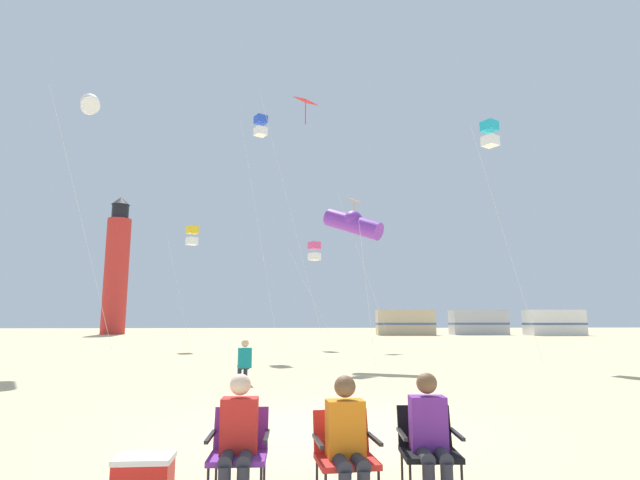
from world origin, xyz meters
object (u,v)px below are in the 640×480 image
object	(u,v)px
kite_flyer_standing	(244,360)
kite_box_rainbow	(314,251)
kite_box_blue	(261,126)
kite_tube_violet	(353,223)
kite_diamond_orange	(355,206)
rv_van_white	(554,323)
spectator_black_chair	(430,434)
lighthouse_distant	(117,269)
spectator_red_chair	(347,439)
kite_box_cyan	(490,134)
kite_box_gold	(192,236)
rv_van_tan	(405,323)
spectator_purple_chair	(238,436)
camp_chair_black	(427,443)
rv_van_silver	(478,323)
kite_tube_white	(90,105)
kite_diamond_scarlet	(304,112)
camp_chair_red	(344,449)
cooler_box	(143,480)
camp_chair_purple	(239,445)

from	to	relation	value
kite_flyer_standing	kite_box_rainbow	size ratio (longest dim) A/B	0.18
kite_box_blue	kite_box_rainbow	bearing A→B (deg)	49.03
kite_tube_violet	kite_diamond_orange	xyz separation A→B (m)	(1.82, 11.38, 3.40)
rv_van_white	spectator_black_chair	bearing A→B (deg)	-124.39
lighthouse_distant	rv_van_white	distance (m)	51.39
spectator_red_chair	rv_van_white	xyz separation A→B (m)	(29.80, 48.83, 0.78)
spectator_red_chair	rv_van_white	distance (m)	57.21
spectator_black_chair	kite_box_blue	bearing A→B (deg)	101.59
kite_box_cyan	kite_box_gold	xyz separation A→B (m)	(-14.71, 9.82, -3.15)
spectator_black_chair	rv_van_tan	bearing A→B (deg)	80.67
spectator_purple_chair	camp_chair_black	bearing A→B (deg)	4.62
camp_chair_black	rv_van_silver	world-z (taller)	rv_van_silver
kite_tube_violet	kite_box_blue	distance (m)	11.20
spectator_black_chair	rv_van_white	bearing A→B (deg)	63.88
kite_tube_white	rv_van_tan	bearing A→B (deg)	57.35
lighthouse_distant	kite_box_gold	bearing A→B (deg)	-65.22
kite_box_cyan	lighthouse_distant	xyz separation A→B (m)	(-29.19, 41.20, -2.07)
camp_chair_black	kite_tube_violet	distance (m)	14.83
kite_diamond_scarlet	lighthouse_distant	world-z (taller)	lighthouse_distant
spectator_black_chair	kite_box_cyan	xyz separation A→B (m)	(7.86, 15.68, 9.29)
camp_chair_red	kite_box_blue	size ratio (longest dim) A/B	0.06
kite_box_cyan	kite_box_rainbow	size ratio (longest dim) A/B	1.62
kite_tube_white	kite_diamond_scarlet	distance (m)	9.55
cooler_box	kite_box_gold	xyz separation A→B (m)	(-4.19, 25.34, 6.54)
spectator_black_chair	kite_box_gold	world-z (taller)	kite_box_gold
kite_flyer_standing	kite_box_rainbow	xyz separation A→B (m)	(3.01, 16.80, 5.29)
camp_chair_black	rv_van_tan	distance (m)	51.96
kite_diamond_orange	kite_box_rainbow	xyz separation A→B (m)	(-2.55, 0.16, -2.92)
kite_flyer_standing	lighthouse_distant	bearing A→B (deg)	-81.13
spectator_red_chair	kite_diamond_orange	xyz separation A→B (m)	(4.01, 25.62, 8.21)
spectator_black_chair	kite_flyer_standing	size ratio (longest dim) A/B	1.00
kite_flyer_standing	kite_box_blue	world-z (taller)	kite_box_blue
kite_tube_violet	lighthouse_distant	world-z (taller)	lighthouse_distant
kite_box_cyan	rv_van_tan	distance (m)	36.20
kite_diamond_orange	rv_van_tan	bearing A→B (deg)	69.46
camp_chair_red	kite_tube_violet	world-z (taller)	kite_tube_violet
rv_van_tan	kite_box_rainbow	bearing A→B (deg)	-111.83
lighthouse_distant	camp_chair_purple	bearing A→B (deg)	-70.98
kite_tube_white	kite_box_blue	size ratio (longest dim) A/B	0.88
kite_box_cyan	kite_box_gold	size ratio (longest dim) A/B	1.43
kite_diamond_scarlet	lighthouse_distant	bearing A→B (deg)	118.31
spectator_black_chair	cooler_box	xyz separation A→B (m)	(-2.65, 0.16, -0.40)
kite_tube_white	spectator_red_chair	bearing A→B (deg)	-61.15
camp_chair_purple	cooler_box	bearing A→B (deg)	-176.78
cooler_box	kite_flyer_standing	world-z (taller)	kite_flyer_standing
rv_van_tan	spectator_red_chair	bearing A→B (deg)	-101.04
spectator_red_chair	kite_box_rainbow	world-z (taller)	kite_box_rainbow
camp_chair_black	kite_box_gold	bearing A→B (deg)	109.79
kite_tube_violet	camp_chair_purple	bearing A→B (deg)	-102.85
spectator_black_chair	kite_diamond_scarlet	size ratio (longest dim) A/B	0.09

